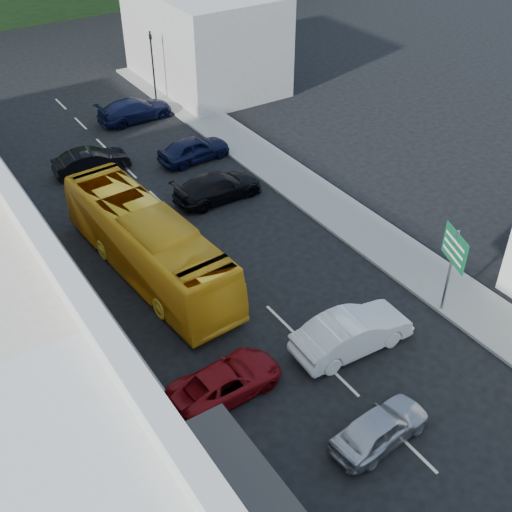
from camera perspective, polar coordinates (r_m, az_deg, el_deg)
The scene contains 15 objects.
ground at distance 25.46m, azimuth 7.52°, elevation -10.72°, with size 120.00×120.00×0.00m, color black.
sidewalk_left at distance 29.55m, azimuth -16.70°, elevation -4.18°, with size 3.00×52.00×0.15m, color gray.
sidewalk_right at distance 35.18m, azimuth 6.72°, elevation 4.33°, with size 3.00×52.00×0.15m, color gray.
distant_block_right at distance 50.81m, azimuth -4.61°, elevation 18.84°, with size 8.00×12.00×7.00m, color #B7B2A8.
bus at distance 29.82m, azimuth -9.61°, elevation 1.00°, with size 2.50×11.60×3.10m, color yellow.
car_silver at distance 23.20m, azimuth 10.98°, elevation -14.70°, with size 1.80×4.40×1.40m, color #B7B7BC.
car_white at distance 26.24m, azimuth 8.52°, elevation -6.95°, with size 1.80×4.40×1.40m, color white.
car_red at distance 24.28m, azimuth -2.69°, elevation -10.88°, with size 1.90×4.60×1.40m, color maroon.
car_black_near at distance 35.59m, azimuth -3.40°, elevation 6.10°, with size 1.84×4.50×1.40m, color black.
car_navy_mid at distance 39.74m, azimuth -5.54°, elevation 9.37°, with size 1.80×4.40×1.40m, color black.
car_black_far at distance 39.39m, azimuth -14.44°, elevation 8.11°, with size 1.80×4.40×1.40m, color black.
car_navy_far at distance 45.73m, azimuth -10.70°, elevation 12.60°, with size 1.84×4.50×1.40m, color black.
pedestrian_left at distance 22.82m, azimuth -8.16°, elevation -14.22°, with size 0.60×0.40×1.70m, color black.
direction_sign at distance 28.02m, azimuth 16.81°, elevation -1.41°, with size 0.87×1.83×4.18m, color #0E5830, non-canonical shape.
traffic_signal at distance 47.76m, azimuth -9.13°, elevation 16.19°, with size 0.63×1.08×5.11m, color black, non-canonical shape.
Camera 1 is at (-12.16, -12.70, 18.41)m, focal length 45.00 mm.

